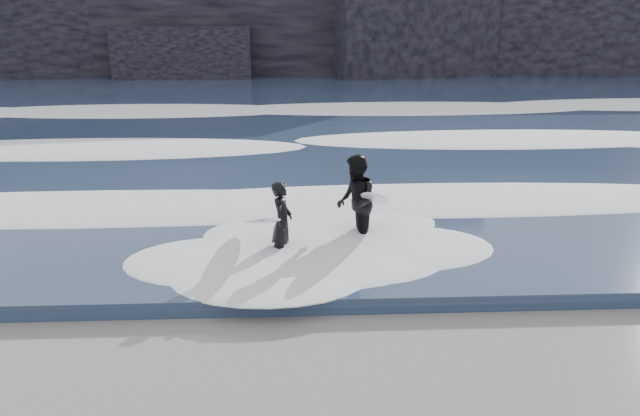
# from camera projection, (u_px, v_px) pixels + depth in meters

# --- Properties ---
(sea) EXTENTS (90.00, 52.00, 0.30)m
(sea) POSITION_uv_depth(u_px,v_px,m) (294.00, 101.00, 34.96)
(sea) COLOR navy
(sea) RESTS_ON ground
(headland) EXTENTS (70.00, 9.00, 10.00)m
(headland) POSITION_uv_depth(u_px,v_px,m) (291.00, 12.00, 49.76)
(headland) COLOR black
(headland) RESTS_ON ground
(foam_near) EXTENTS (60.00, 3.20, 0.20)m
(foam_near) POSITION_uv_depth(u_px,v_px,m) (301.00, 194.00, 15.80)
(foam_near) COLOR white
(foam_near) RESTS_ON sea
(foam_mid) EXTENTS (60.00, 4.00, 0.24)m
(foam_mid) POSITION_uv_depth(u_px,v_px,m) (297.00, 140.00, 22.47)
(foam_mid) COLOR white
(foam_mid) RESTS_ON sea
(foam_far) EXTENTS (60.00, 4.80, 0.30)m
(foam_far) POSITION_uv_depth(u_px,v_px,m) (295.00, 105.00, 31.06)
(foam_far) COLOR white
(foam_far) RESTS_ON sea
(surfer_left) EXTENTS (1.22, 2.03, 1.65)m
(surfer_left) POSITION_uv_depth(u_px,v_px,m) (278.00, 222.00, 12.23)
(surfer_left) COLOR black
(surfer_left) RESTS_ON ground
(surfer_right) EXTENTS (1.37, 2.10, 1.99)m
(surfer_right) POSITION_uv_depth(u_px,v_px,m) (357.00, 202.00, 12.96)
(surfer_right) COLOR black
(surfer_right) RESTS_ON ground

